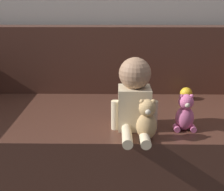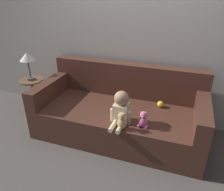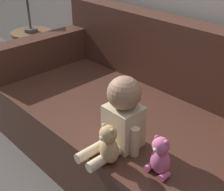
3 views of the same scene
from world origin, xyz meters
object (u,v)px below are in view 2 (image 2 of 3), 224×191
teddy_bear_brown (122,121)px  side_table (29,69)px  couch (120,112)px  person_baby (121,109)px  toy_ball (160,104)px  plush_toy_side (143,120)px

teddy_bear_brown → side_table: bearing=161.1°
couch → person_baby: couch is taller
person_baby → toy_ball: (0.39, 0.51, -0.13)m
side_table → toy_ball: bearing=2.7°
side_table → plush_toy_side: bearing=-13.4°
teddy_bear_brown → plush_toy_side: 0.24m
plush_toy_side → teddy_bear_brown: bearing=-151.1°
person_baby → couch: bearing=108.2°
couch → teddy_bear_brown: size_ratio=10.28×
couch → plush_toy_side: 0.59m
teddy_bear_brown → side_table: 1.72m
person_baby → toy_ball: 0.65m
person_baby → teddy_bear_brown: (0.05, -0.14, -0.07)m
person_baby → side_table: size_ratio=0.39×
couch → toy_ball: (0.51, 0.14, 0.15)m
person_baby → teddy_bear_brown: person_baby is taller
couch → side_table: (-1.44, 0.04, 0.44)m
plush_toy_side → toy_ball: (0.12, 0.53, -0.05)m
side_table → person_baby: bearing=-14.9°
person_baby → teddy_bear_brown: 0.16m
teddy_bear_brown → plush_toy_side: bearing=28.9°
plush_toy_side → side_table: 1.89m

